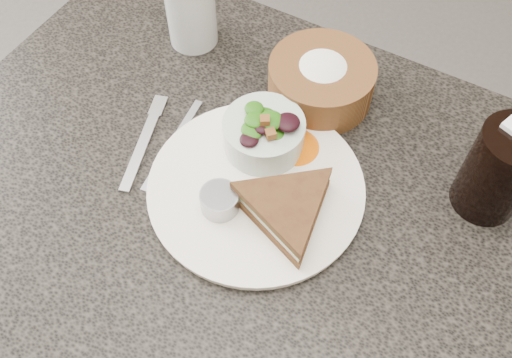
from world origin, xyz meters
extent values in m
plane|color=#4F4D4A|center=(0.00, 0.00, 0.00)|extent=(6.00, 6.00, 0.00)
cube|color=black|center=(0.00, 0.00, 0.38)|extent=(1.00, 0.70, 0.75)
cylinder|color=white|center=(-0.01, 0.00, 0.76)|extent=(0.30, 0.30, 0.01)
cylinder|color=gray|center=(-0.04, -0.05, 0.78)|extent=(0.07, 0.07, 0.03)
cone|color=#FF6B05|center=(0.01, 0.09, 0.78)|extent=(0.10, 0.10, 0.03)
cube|color=#B4B5B8|center=(-0.19, -0.01, 0.75)|extent=(0.06, 0.16, 0.00)
cube|color=#A6ACB5|center=(-0.16, 0.01, 0.75)|extent=(0.03, 0.18, 0.00)
cylinder|color=silver|center=(-0.25, 0.22, 0.81)|extent=(0.10, 0.10, 0.12)
camera|label=1|loc=(0.20, -0.37, 1.43)|focal=40.00mm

